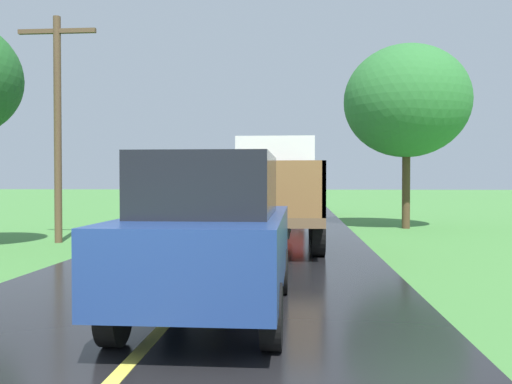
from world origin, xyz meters
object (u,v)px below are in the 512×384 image
Objects in this scene: banana_truck_far at (281,185)px; roadside_tree_near_left at (407,101)px; banana_truck_near at (275,189)px; following_car at (212,233)px; utility_pole_roadside at (58,119)px.

banana_truck_far is 10.01m from roadside_tree_near_left.
banana_truck_near is 7.68m from following_car.
roadside_tree_near_left is at bearing 69.69° from following_car.
utility_pole_roadside is (-5.62, -13.48, 1.90)m from banana_truck_far.
banana_truck_near is at bearing -1.65° from utility_pole_roadside.
following_car is (-0.11, -21.31, -0.41)m from banana_truck_far.
banana_truck_far is at bearing 67.35° from utility_pole_roadside.
roadside_tree_near_left reaches higher than banana_truck_far.
roadside_tree_near_left is at bearing 50.60° from banana_truck_near.
banana_truck_far is at bearing 89.71° from following_car.
roadside_tree_near_left is at bearing 26.62° from utility_pole_roadside.
roadside_tree_near_left reaches higher than banana_truck_near.
utility_pole_roadside is at bearing -153.38° from roadside_tree_near_left.
banana_truck_far is 14.73m from utility_pole_roadside.
roadside_tree_near_left reaches higher than utility_pole_roadside.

